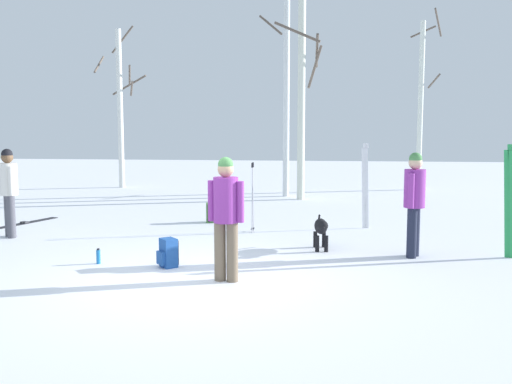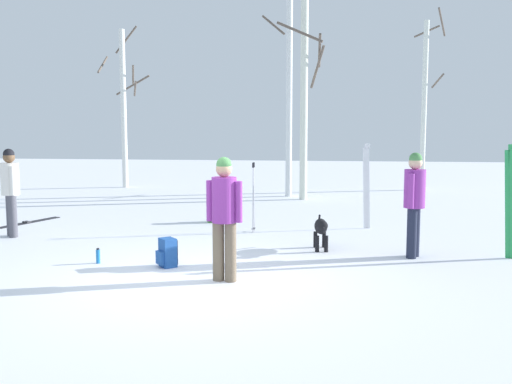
{
  "view_description": "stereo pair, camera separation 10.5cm",
  "coord_description": "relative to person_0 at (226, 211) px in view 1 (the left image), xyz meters",
  "views": [
    {
      "loc": [
        1.71,
        -7.43,
        2.09
      ],
      "look_at": [
        0.5,
        2.22,
        1.0
      ],
      "focal_mm": 39.55,
      "sensor_mm": 36.0,
      "label": 1
    },
    {
      "loc": [
        1.82,
        -7.42,
        2.09
      ],
      "look_at": [
        0.5,
        2.22,
        1.0
      ],
      "focal_mm": 39.55,
      "sensor_mm": 36.0,
      "label": 2
    }
  ],
  "objects": [
    {
      "name": "person_2",
      "position": [
        2.78,
        1.84,
        0.0
      ],
      "size": [
        0.34,
        0.49,
        1.72
      ],
      "color": "#1E2338",
      "rests_on": "ground_plane"
    },
    {
      "name": "ski_poles_0",
      "position": [
        -0.12,
        3.74,
        -0.22
      ],
      "size": [
        0.07,
        0.22,
        1.42
      ],
      "color": "#B2B2BC",
      "rests_on": "ground_plane"
    },
    {
      "name": "ski_pair_planted_1",
      "position": [
        4.29,
        1.99,
        -0.06
      ],
      "size": [
        0.2,
        0.12,
        1.85
      ],
      "color": "green",
      "rests_on": "ground_plane"
    },
    {
      "name": "birch_tree_2",
      "position": [
        0.09,
        9.99,
        2.91
      ],
      "size": [
        1.37,
        1.37,
        7.61
      ],
      "color": "silver",
      "rests_on": "ground_plane"
    },
    {
      "name": "ski_pair_lying_0",
      "position": [
        -5.27,
        4.17,
        -0.97
      ],
      "size": [
        0.68,
        1.7,
        0.05
      ],
      "color": "black",
      "rests_on": "ground_plane"
    },
    {
      "name": "dog",
      "position": [
        1.28,
        2.18,
        -0.59
      ],
      "size": [
        0.28,
        0.89,
        0.57
      ],
      "color": "black",
      "rests_on": "ground_plane"
    },
    {
      "name": "ground_plane",
      "position": [
        -0.36,
        -0.06,
        -0.98
      ],
      "size": [
        60.0,
        60.0,
        0.0
      ],
      "primitive_type": "plane",
      "color": "white"
    },
    {
      "name": "birch_tree_3",
      "position": [
        0.61,
        9.23,
        2.09
      ],
      "size": [
        1.37,
        1.39,
        5.93
      ],
      "color": "silver",
      "rests_on": "ground_plane"
    },
    {
      "name": "water_bottle_0",
      "position": [
        -2.15,
        0.74,
        -0.87
      ],
      "size": [
        0.06,
        0.06,
        0.24
      ],
      "color": "#1E72BF",
      "rests_on": "ground_plane"
    },
    {
      "name": "person_0",
      "position": [
        0.0,
        0.0,
        0.0
      ],
      "size": [
        0.51,
        0.34,
        1.72
      ],
      "color": "#72604C",
      "rests_on": "ground_plane"
    },
    {
      "name": "backpack_0",
      "position": [
        -1.02,
        0.67,
        -0.77
      ],
      "size": [
        0.35,
        0.34,
        0.44
      ],
      "color": "#1E4C99",
      "rests_on": "ground_plane"
    },
    {
      "name": "ski_pair_planted_0",
      "position": [
        2.17,
        4.5,
        -0.09
      ],
      "size": [
        0.18,
        0.05,
        1.79
      ],
      "color": "white",
      "rests_on": "ground_plane"
    },
    {
      "name": "birch_tree_4",
      "position": [
        4.54,
        12.49,
        2.01
      ],
      "size": [
        1.03,
        1.23,
        6.0
      ],
      "color": "silver",
      "rests_on": "ground_plane"
    },
    {
      "name": "birch_tree_1",
      "position": [
        -5.95,
        11.98,
        1.97
      ],
      "size": [
        1.64,
        1.64,
        5.76
      ],
      "color": "silver",
      "rests_on": "ground_plane"
    },
    {
      "name": "person_1",
      "position": [
        -4.72,
        2.61,
        0.0
      ],
      "size": [
        0.39,
        0.4,
        1.72
      ],
      "color": "#4C4C56",
      "rests_on": "ground_plane"
    },
    {
      "name": "backpack_1",
      "position": [
        -1.19,
        4.82,
        -0.77
      ],
      "size": [
        0.3,
        0.32,
        0.44
      ],
      "color": "#4C7F3F",
      "rests_on": "ground_plane"
    }
  ]
}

